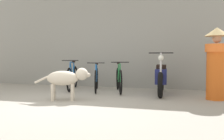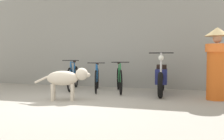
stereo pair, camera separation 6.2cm
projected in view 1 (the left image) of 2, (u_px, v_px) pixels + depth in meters
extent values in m
plane|color=#9E998E|center=(54.00, 106.00, 5.12)|extent=(60.00, 60.00, 0.00)
cube|color=gray|center=(107.00, 40.00, 8.31)|extent=(8.74, 0.20, 2.95)
torus|color=black|center=(69.00, 80.00, 7.10)|extent=(0.23, 0.65, 0.66)
torus|color=black|center=(75.00, 77.00, 8.17)|extent=(0.23, 0.65, 0.66)
cylinder|color=#1959A5|center=(72.00, 71.00, 7.50)|extent=(0.18, 0.52, 0.55)
cylinder|color=#1959A5|center=(73.00, 71.00, 7.81)|extent=(0.06, 0.14, 0.50)
cylinder|color=#1959A5|center=(72.00, 62.00, 7.54)|extent=(0.20, 0.61, 0.06)
cylinder|color=#1959A5|center=(74.00, 78.00, 7.97)|extent=(0.14, 0.40, 0.08)
cylinder|color=#1959A5|center=(75.00, 70.00, 8.01)|extent=(0.12, 0.32, 0.46)
cylinder|color=#1959A5|center=(70.00, 71.00, 7.16)|extent=(0.08, 0.19, 0.49)
cube|color=black|center=(74.00, 62.00, 7.85)|extent=(0.12, 0.19, 0.05)
cylinder|color=black|center=(70.00, 61.00, 7.23)|extent=(0.45, 0.15, 0.02)
torus|color=black|center=(96.00, 82.00, 6.72)|extent=(0.23, 0.60, 0.62)
torus|color=black|center=(97.00, 78.00, 7.78)|extent=(0.23, 0.60, 0.62)
cylinder|color=#1959A5|center=(96.00, 73.00, 7.12)|extent=(0.19, 0.51, 0.51)
cylinder|color=#1959A5|center=(97.00, 73.00, 7.43)|extent=(0.07, 0.14, 0.47)
cylinder|color=#1959A5|center=(96.00, 65.00, 7.16)|extent=(0.22, 0.59, 0.06)
cylinder|color=#1959A5|center=(97.00, 80.00, 7.58)|extent=(0.15, 0.39, 0.07)
cylinder|color=#1959A5|center=(97.00, 72.00, 7.62)|extent=(0.12, 0.31, 0.43)
cylinder|color=#1959A5|center=(96.00, 73.00, 6.79)|extent=(0.08, 0.19, 0.46)
cube|color=black|center=(97.00, 64.00, 7.47)|extent=(0.12, 0.19, 0.05)
cylinder|color=black|center=(96.00, 63.00, 6.85)|extent=(0.44, 0.17, 0.02)
torus|color=black|center=(121.00, 82.00, 6.58)|extent=(0.25, 0.61, 0.63)
torus|color=black|center=(118.00, 79.00, 7.60)|extent=(0.25, 0.61, 0.63)
cylinder|color=#1E7238|center=(119.00, 73.00, 6.96)|extent=(0.20, 0.48, 0.53)
cylinder|color=#1E7238|center=(119.00, 73.00, 7.26)|extent=(0.07, 0.13, 0.48)
cylinder|color=#1E7238|center=(119.00, 64.00, 7.00)|extent=(0.22, 0.56, 0.06)
cylinder|color=#1E7238|center=(118.00, 80.00, 7.41)|extent=(0.16, 0.37, 0.08)
cylinder|color=#1E7238|center=(118.00, 72.00, 7.44)|extent=(0.13, 0.29, 0.44)
cylinder|color=#1E7238|center=(120.00, 73.00, 6.65)|extent=(0.09, 0.18, 0.47)
cube|color=black|center=(118.00, 63.00, 7.29)|extent=(0.13, 0.19, 0.05)
cylinder|color=black|center=(120.00, 62.00, 6.71)|extent=(0.44, 0.18, 0.02)
torus|color=black|center=(160.00, 85.00, 6.06)|extent=(0.16, 0.62, 0.61)
torus|color=black|center=(162.00, 80.00, 7.25)|extent=(0.16, 0.62, 0.61)
cube|color=navy|center=(161.00, 76.00, 6.65)|extent=(0.35, 0.85, 0.36)
cube|color=black|center=(161.00, 67.00, 6.78)|extent=(0.28, 0.55, 0.10)
cylinder|color=silver|center=(161.00, 65.00, 6.26)|extent=(0.06, 0.14, 0.59)
cylinder|color=silver|center=(161.00, 81.00, 6.14)|extent=(0.06, 0.21, 0.19)
cylinder|color=black|center=(161.00, 53.00, 6.29)|extent=(0.58, 0.08, 0.03)
sphere|color=silver|center=(161.00, 58.00, 6.27)|extent=(0.15, 0.15, 0.14)
ellipsoid|color=beige|center=(63.00, 78.00, 5.73)|extent=(0.75, 0.53, 0.32)
cylinder|color=beige|center=(73.00, 91.00, 5.84)|extent=(0.09, 0.09, 0.37)
cylinder|color=beige|center=(72.00, 93.00, 5.66)|extent=(0.09, 0.09, 0.37)
cylinder|color=beige|center=(54.00, 92.00, 5.82)|extent=(0.09, 0.09, 0.37)
cylinder|color=beige|center=(52.00, 93.00, 5.64)|extent=(0.09, 0.09, 0.37)
sphere|color=beige|center=(82.00, 74.00, 5.74)|extent=(0.35, 0.35, 0.27)
ellipsoid|color=beige|center=(87.00, 75.00, 5.75)|extent=(0.18, 0.15, 0.10)
cylinder|color=beige|center=(41.00, 80.00, 5.70)|extent=(0.30, 0.15, 0.17)
cylinder|color=orange|center=(216.00, 72.00, 5.82)|extent=(0.47, 0.47, 1.24)
cylinder|color=orange|center=(217.00, 48.00, 5.79)|extent=(0.56, 0.56, 0.18)
sphere|color=tan|center=(217.00, 39.00, 5.78)|extent=(0.22, 0.22, 0.20)
cone|color=tan|center=(217.00, 32.00, 5.77)|extent=(0.60, 0.60, 0.19)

